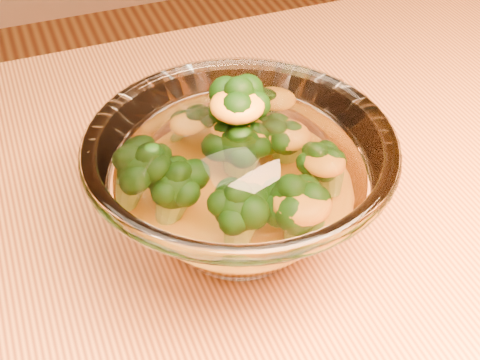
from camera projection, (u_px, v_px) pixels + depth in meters
name	position (u px, v px, depth m)	size (l,w,h in m)	color
table	(318.00, 321.00, 0.62)	(1.20, 0.80, 0.75)	#C87C3C
glass_bowl	(240.00, 185.00, 0.53)	(0.24, 0.24, 0.11)	white
cheese_sauce	(240.00, 206.00, 0.54)	(0.13, 0.13, 0.04)	orange
broccoli_heap	(237.00, 162.00, 0.52)	(0.17, 0.17, 0.10)	black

